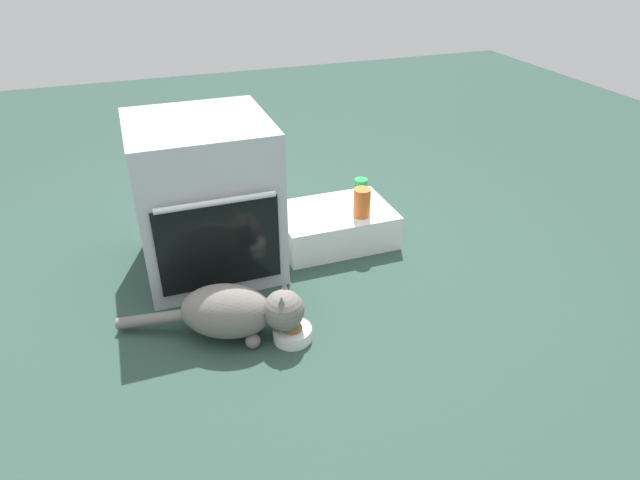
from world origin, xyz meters
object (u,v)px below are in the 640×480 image
Objects in this scene: food_bowl at (292,332)px; sauce_jar at (362,203)px; pantry_cabinet at (334,225)px; soda_can at (361,190)px; oven at (205,197)px; cat at (237,311)px.

food_bowl is 1.07× the size of sauce_jar.
sauce_jar is at bearing -45.44° from pantry_cabinet.
soda_can is (0.16, 0.05, 0.15)m from pantry_cabinet.
oven is at bearing -176.11° from soda_can.
oven reaches higher than cat.
cat is 4.93× the size of sauce_jar.
soda_can is at bearing 68.74° from sauce_jar.
sauce_jar is (0.52, 0.54, 0.21)m from food_bowl.
pantry_cabinet is at bearing 66.21° from cat.
sauce_jar reaches higher than cat.
oven is at bearing 172.49° from sauce_jar.
oven is 1.25× the size of pantry_cabinet.
oven is 4.60× the size of food_bowl.
oven is 0.72m from sauce_jar.
oven is 4.92× the size of sauce_jar.
pantry_cabinet reaches higher than food_bowl.
sauce_jar is (0.10, -0.10, 0.16)m from pantry_cabinet.
food_bowl is 0.92m from soda_can.
soda_can is (0.77, 0.61, 0.11)m from cat.
sauce_jar reaches higher than pantry_cabinet.
food_bowl is at bearing -123.10° from pantry_cabinet.
sauce_jar is (0.71, 0.46, 0.12)m from cat.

